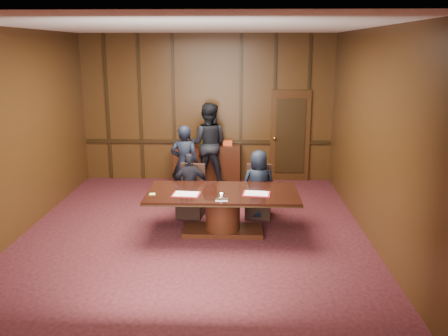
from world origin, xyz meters
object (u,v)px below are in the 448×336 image
Objects in this scene: signatory_right at (259,184)px; sideboard at (207,162)px; signatory_left at (190,186)px; witness_right at (208,144)px; witness_left at (185,163)px; conference_table at (223,205)px.

sideboard is at bearing -73.43° from signatory_right.
signatory_left is 0.65× the size of witness_right.
witness_left is (-0.36, -1.49, 0.33)m from sideboard.
signatory_left is 1.30m from signatory_right.
witness_right reaches higher than witness_left.
signatory_left is at bearing 129.09° from conference_table.
witness_left is at bearing -103.70° from sideboard.
witness_right reaches higher than sideboard.
sideboard is 2.49m from signatory_left.
conference_table is 2.01m from witness_left.
witness_right is at bearing -104.16° from signatory_left.
sideboard is at bearing -69.24° from witness_right.
witness_right is (0.19, 2.32, 0.34)m from signatory_left.
signatory_left is (-0.15, -2.48, 0.14)m from sideboard.
witness_right reaches higher than signatory_left.
sideboard reaches higher than signatory_left.
sideboard is 3.32m from conference_table.
signatory_right reaches higher than conference_table.
conference_table is 1.36× the size of witness_right.
signatory_right is 0.68× the size of witness_right.
signatory_right is at bearing 121.87° from witness_right.
signatory_right is (1.30, 0.00, 0.04)m from signatory_left.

